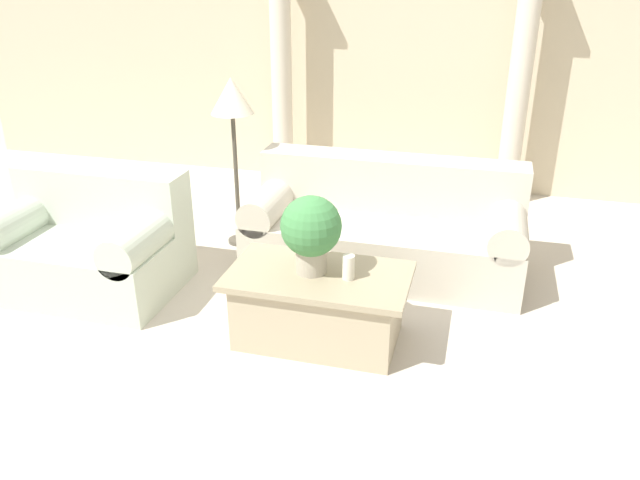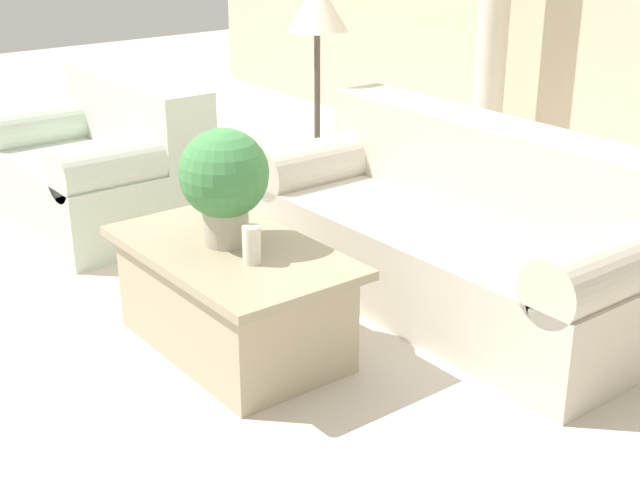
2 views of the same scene
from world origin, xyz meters
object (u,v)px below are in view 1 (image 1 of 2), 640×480
Objects in this scene: loveseat at (90,242)px; coffee_table at (319,305)px; sofa_long at (385,227)px; floor_lamp at (232,104)px; potted_plant at (311,230)px.

loveseat is 1.87m from coffee_table.
floor_lamp is (-1.30, 0.13, 0.88)m from sofa_long.
potted_plant is at bearing -104.05° from sofa_long.
loveseat is 1.16× the size of coffee_table.
loveseat is 1.54m from floor_lamp.
sofa_long is 1.59× the size of loveseat.
coffee_table is 0.53m from potted_plant.
coffee_table is at bearing -8.67° from loveseat.
potted_plant is at bearing -51.40° from floor_lamp.
coffee_table is (-0.23, -1.16, -0.10)m from sofa_long.
sofa_long is 4.21× the size of potted_plant.
potted_plant is at bearing -8.52° from loveseat.
loveseat is 0.93× the size of floor_lamp.
sofa_long is at bearing 22.81° from loveseat.
potted_plant is (-0.29, -1.14, 0.42)m from sofa_long.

